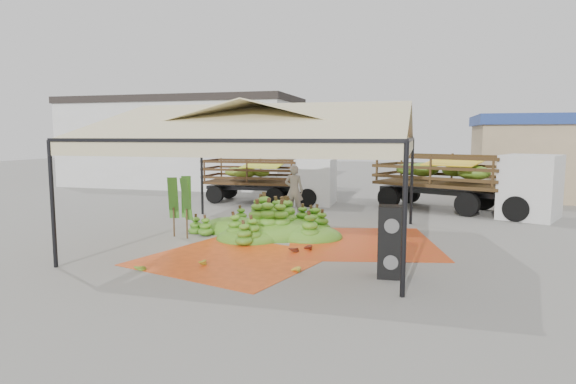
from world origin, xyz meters
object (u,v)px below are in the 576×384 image
(speaker_stack, at_px, (391,242))
(truck_left, at_px, (275,175))
(banana_heap, at_px, (270,217))
(vendor, at_px, (294,190))
(truck_right, at_px, (470,176))

(speaker_stack, xyz_separation_m, truck_left, (-5.91, 10.68, 0.47))
(banana_heap, distance_m, vendor, 3.56)
(speaker_stack, relative_size, vendor, 0.80)
(banana_heap, bearing_deg, truck_right, 43.99)
(speaker_stack, distance_m, vendor, 8.39)
(truck_left, xyz_separation_m, truck_right, (8.42, -0.65, 0.21))
(vendor, bearing_deg, truck_right, -159.78)
(vendor, bearing_deg, banana_heap, 90.10)
(banana_heap, xyz_separation_m, truck_left, (-1.94, 6.90, 0.72))
(vendor, xyz_separation_m, truck_left, (-1.81, 3.37, 0.27))
(banana_heap, relative_size, vendor, 2.56)
(truck_right, bearing_deg, banana_heap, -112.63)
(speaker_stack, bearing_deg, truck_left, 115.70)
(banana_heap, height_order, truck_right, truck_right)
(banana_heap, distance_m, speaker_stack, 5.49)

